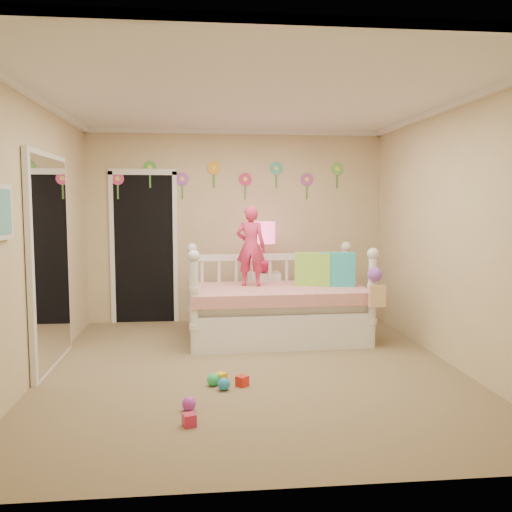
{
  "coord_description": "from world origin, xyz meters",
  "views": [
    {
      "loc": [
        -0.5,
        -5.14,
        1.61
      ],
      "look_at": [
        0.1,
        0.6,
        1.05
      ],
      "focal_mm": 37.93,
      "sensor_mm": 36.0,
      "label": 1
    }
  ],
  "objects": [
    {
      "name": "floor",
      "position": [
        0.0,
        0.0,
        0.0
      ],
      "size": [
        4.0,
        4.5,
        0.01
      ],
      "primitive_type": "cube",
      "color": "#7F684C",
      "rests_on": "ground"
    },
    {
      "name": "ceiling",
      "position": [
        0.0,
        0.0,
        2.6
      ],
      "size": [
        4.0,
        4.5,
        0.01
      ],
      "primitive_type": "cube",
      "color": "white",
      "rests_on": "floor"
    },
    {
      "name": "back_wall",
      "position": [
        0.0,
        2.25,
        1.3
      ],
      "size": [
        4.0,
        0.01,
        2.6
      ],
      "primitive_type": "cube",
      "color": "tan",
      "rests_on": "floor"
    },
    {
      "name": "left_wall",
      "position": [
        -2.0,
        0.0,
        1.3
      ],
      "size": [
        0.01,
        4.5,
        2.6
      ],
      "primitive_type": "cube",
      "color": "tan",
      "rests_on": "floor"
    },
    {
      "name": "right_wall",
      "position": [
        2.0,
        0.0,
        1.3
      ],
      "size": [
        0.01,
        4.5,
        2.6
      ],
      "primitive_type": "cube",
      "color": "tan",
      "rests_on": "floor"
    },
    {
      "name": "crown_molding",
      "position": [
        0.0,
        0.0,
        2.57
      ],
      "size": [
        4.0,
        4.5,
        0.06
      ],
      "primitive_type": null,
      "color": "white",
      "rests_on": "ceiling"
    },
    {
      "name": "daybed",
      "position": [
        0.4,
        1.1,
        0.57
      ],
      "size": [
        2.12,
        1.19,
        1.13
      ],
      "primitive_type": null,
      "rotation": [
        0.0,
        0.0,
        0.03
      ],
      "color": "white",
      "rests_on": "floor"
    },
    {
      "name": "pillow_turquoise",
      "position": [
        1.13,
        1.1,
        0.83
      ],
      "size": [
        0.42,
        0.22,
        0.4
      ],
      "primitive_type": "cube",
      "rotation": [
        0.0,
        0.0,
        -0.22
      ],
      "color": "#27ABC5",
      "rests_on": "daybed"
    },
    {
      "name": "pillow_lime",
      "position": [
        0.84,
        1.17,
        0.83
      ],
      "size": [
        0.44,
        0.26,
        0.4
      ],
      "primitive_type": "cube",
      "rotation": [
        0.0,
        0.0,
        -0.27
      ],
      "color": "#92DF44",
      "rests_on": "daybed"
    },
    {
      "name": "child",
      "position": [
        0.1,
        1.22,
        1.11
      ],
      "size": [
        0.39,
        0.3,
        0.95
      ],
      "primitive_type": "imported",
      "rotation": [
        0.0,
        0.0,
        2.91
      ],
      "color": "#DB315E",
      "rests_on": "daybed"
    },
    {
      "name": "nightstand",
      "position": [
        0.33,
        1.82,
        0.36
      ],
      "size": [
        0.44,
        0.34,
        0.71
      ],
      "primitive_type": "cube",
      "rotation": [
        0.0,
        0.0,
        -0.04
      ],
      "color": "white",
      "rests_on": "floor"
    },
    {
      "name": "table_lamp",
      "position": [
        0.33,
        1.82,
        1.15
      ],
      "size": [
        0.3,
        0.3,
        0.66
      ],
      "color": "#DC1D54",
      "rests_on": "nightstand"
    },
    {
      "name": "closet_doorway",
      "position": [
        -1.25,
        2.23,
        1.03
      ],
      "size": [
        0.9,
        0.04,
        2.07
      ],
      "primitive_type": "cube",
      "color": "black",
      "rests_on": "back_wall"
    },
    {
      "name": "flower_decals",
      "position": [
        -0.09,
        2.24,
        1.94
      ],
      "size": [
        3.4,
        0.02,
        0.5
      ],
      "primitive_type": null,
      "color": "#B2668C",
      "rests_on": "back_wall"
    },
    {
      "name": "mirror_closet",
      "position": [
        -1.96,
        0.3,
        1.05
      ],
      "size": [
        0.07,
        1.3,
        2.1
      ],
      "primitive_type": "cube",
      "color": "white",
      "rests_on": "left_wall"
    },
    {
      "name": "wall_picture",
      "position": [
        -1.97,
        -0.9,
        1.55
      ],
      "size": [
        0.05,
        0.34,
        0.42
      ],
      "primitive_type": "cube",
      "color": "white",
      "rests_on": "left_wall"
    },
    {
      "name": "hanging_bag",
      "position": [
        1.4,
        0.52,
        0.69
      ],
      "size": [
        0.2,
        0.16,
        0.36
      ],
      "primitive_type": null,
      "color": "beige",
      "rests_on": "daybed"
    },
    {
      "name": "toy_scatter",
      "position": [
        -0.52,
        -0.85,
        0.06
      ],
      "size": [
        1.15,
        1.48,
        0.11
      ],
      "primitive_type": null,
      "rotation": [
        0.0,
        0.0,
        -0.31
      ],
      "color": "#996666",
      "rests_on": "floor"
    }
  ]
}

